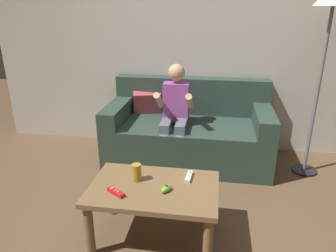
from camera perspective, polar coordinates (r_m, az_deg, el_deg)
name	(u,v)px	position (r m, az deg, el deg)	size (l,w,h in m)	color
wall_back	(201,36)	(3.46, 5.99, 16.03)	(4.70, 0.05, 2.50)	beige
couch	(188,132)	(3.31, 3.63, -1.19)	(1.66, 0.80, 0.82)	#2D4238
person_seated_on_couch	(175,111)	(3.05, 1.25, 2.66)	(0.36, 0.44, 1.03)	slate
coffee_table	(154,195)	(2.17, -2.62, -12.50)	(0.86, 0.55, 0.42)	brown
game_remote_white_near_edge	(189,177)	(2.22, 3.83, -9.17)	(0.05, 0.14, 0.03)	white
nunchuk_lime	(166,189)	(2.07, -0.31, -11.35)	(0.08, 0.10, 0.05)	#72C638
game_remote_red_far_corner	(116,192)	(2.07, -9.48, -11.80)	(0.14, 0.11, 0.03)	red
soda_can	(137,172)	(2.18, -5.75, -8.40)	(0.07, 0.07, 0.12)	#B78C2D
floor_lamp	(332,10)	(3.08, 27.71, 18.16)	(0.32, 0.32, 1.75)	black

